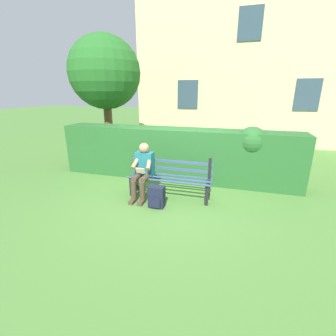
{
  "coord_description": "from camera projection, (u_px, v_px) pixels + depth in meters",
  "views": [
    {
      "loc": [
        -1.33,
        4.61,
        2.23
      ],
      "look_at": [
        0.0,
        0.1,
        0.71
      ],
      "focal_mm": 25.27,
      "sensor_mm": 36.0,
      "label": 1
    }
  ],
  "objects": [
    {
      "name": "ground",
      "position": [
        169.0,
        197.0,
        5.26
      ],
      "size": [
        60.0,
        60.0,
        0.0
      ],
      "primitive_type": "plane",
      "color": "#477533"
    },
    {
      "name": "park_bench",
      "position": [
        170.0,
        177.0,
        5.18
      ],
      "size": [
        1.84,
        0.45,
        0.92
      ],
      "color": "black",
      "rests_on": "ground"
    },
    {
      "name": "person_seated",
      "position": [
        143.0,
        169.0,
        5.12
      ],
      "size": [
        0.44,
        0.73,
        1.19
      ],
      "color": "#1E6672",
      "rests_on": "ground"
    },
    {
      "name": "hedge_backdrop",
      "position": [
        177.0,
        153.0,
        6.22
      ],
      "size": [
        6.21,
        0.83,
        1.48
      ],
      "color": "#265B28",
      "rests_on": "ground"
    },
    {
      "name": "tree",
      "position": [
        103.0,
        75.0,
        7.76
      ],
      "size": [
        2.44,
        2.32,
        3.99
      ],
      "color": "brown",
      "rests_on": "ground"
    },
    {
      "name": "building_facade",
      "position": [
        247.0,
        56.0,
        10.72
      ],
      "size": [
        9.4,
        3.31,
        7.58
      ],
      "color": "beige",
      "rests_on": "ground"
    },
    {
      "name": "backpack",
      "position": [
        157.0,
        197.0,
        4.75
      ],
      "size": [
        0.32,
        0.27,
        0.44
      ],
      "color": "#191E33",
      "rests_on": "ground"
    }
  ]
}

